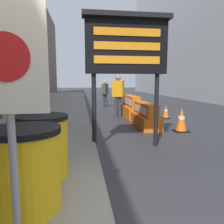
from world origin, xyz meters
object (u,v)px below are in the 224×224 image
object	(u,v)px
warning_sign	(7,80)
traffic_light_near_curb	(93,66)
jersey_barrier_orange_far	(146,117)
traffic_cone_mid	(181,120)
barrel_drum_foreground	(26,169)
pedestrian_worker	(118,92)
barrel_drum_middle	(42,146)
message_board	(126,47)
jersey_barrier_orange_near	(131,108)
pedestrian_passerby	(105,91)
traffic_cone_far	(134,103)
traffic_cone_near	(166,112)

from	to	relation	value
warning_sign	traffic_light_near_curb	world-z (taller)	traffic_light_near_curb
jersey_barrier_orange_far	traffic_cone_mid	world-z (taller)	jersey_barrier_orange_far
barrel_drum_foreground	pedestrian_worker	bearing A→B (deg)	72.90
jersey_barrier_orange_far	barrel_drum_foreground	bearing A→B (deg)	-120.05
barrel_drum_middle	message_board	distance (m)	2.88
jersey_barrier_orange_near	traffic_cone_mid	xyz separation A→B (m)	(0.90, -3.04, -0.05)
barrel_drum_middle	traffic_cone_mid	world-z (taller)	barrel_drum_middle
barrel_drum_foreground	pedestrian_passerby	world-z (taller)	pedestrian_passerby
traffic_cone_mid	traffic_cone_far	bearing A→B (deg)	91.36
warning_sign	pedestrian_worker	distance (m)	8.09
warning_sign	pedestrian_worker	bearing A→B (deg)	74.43
traffic_cone_mid	traffic_light_near_curb	size ratio (longest dim) A/B	0.22
jersey_barrier_orange_far	traffic_cone_far	bearing A→B (deg)	80.88
traffic_cone_far	pedestrian_passerby	size ratio (longest dim) A/B	0.43
warning_sign	pedestrian_worker	world-z (taller)	warning_sign
warning_sign	traffic_light_near_curb	distance (m)	12.99
traffic_cone_near	traffic_cone_mid	xyz separation A→B (m)	(-0.49, -2.46, 0.09)
pedestrian_worker	warning_sign	bearing A→B (deg)	-78.50
jersey_barrier_orange_near	traffic_cone_far	xyz separation A→B (m)	(0.77, 2.53, -0.07)
message_board	pedestrian_worker	bearing A→B (deg)	82.48
barrel_drum_middle	pedestrian_worker	size ratio (longest dim) A/B	0.49
jersey_barrier_orange_near	pedestrian_passerby	size ratio (longest dim) A/B	1.24
jersey_barrier_orange_near	traffic_light_near_curb	size ratio (longest dim) A/B	0.58
barrel_drum_foreground	barrel_drum_middle	size ratio (longest dim) A/B	1.00
jersey_barrier_orange_far	pedestrian_passerby	world-z (taller)	pedestrian_passerby
traffic_cone_far	barrel_drum_foreground	bearing A→B (deg)	-110.23
jersey_barrier_orange_far	traffic_cone_near	xyz separation A→B (m)	(1.39, 1.67, -0.08)
warning_sign	jersey_barrier_orange_near	distance (m)	8.08
jersey_barrier_orange_far	jersey_barrier_orange_near	bearing A→B (deg)	90.00
pedestrian_worker	message_board	bearing A→B (deg)	-70.45
warning_sign	jersey_barrier_orange_far	size ratio (longest dim) A/B	1.13
message_board	barrel_drum_foreground	bearing A→B (deg)	-121.94
traffic_cone_near	traffic_cone_far	size ratio (longest dim) A/B	0.82
traffic_cone_mid	traffic_light_near_curb	bearing A→B (deg)	104.86
jersey_barrier_orange_near	pedestrian_passerby	distance (m)	4.13
traffic_cone_near	traffic_cone_far	bearing A→B (deg)	101.39
traffic_cone_near	pedestrian_passerby	size ratio (longest dim) A/B	0.35
jersey_barrier_orange_far	jersey_barrier_orange_near	world-z (taller)	jersey_barrier_orange_near
traffic_cone_near	pedestrian_passerby	world-z (taller)	pedestrian_passerby
barrel_drum_foreground	jersey_barrier_orange_near	size ratio (longest dim) A/B	0.44
warning_sign	traffic_light_near_curb	bearing A→B (deg)	83.98
message_board	traffic_cone_far	xyz separation A→B (m)	(1.89, 6.92, -1.93)
jersey_barrier_orange_far	traffic_light_near_curb	distance (m)	8.00
traffic_cone_near	pedestrian_worker	bearing A→B (deg)	156.65
jersey_barrier_orange_near	pedestrian_worker	size ratio (longest dim) A/B	1.11
barrel_drum_middle	traffic_cone_far	bearing A→B (deg)	68.13
message_board	traffic_cone_far	world-z (taller)	message_board
jersey_barrier_orange_near	pedestrian_worker	world-z (taller)	pedestrian_worker
jersey_barrier_orange_near	traffic_light_near_curb	distance (m)	5.90
barrel_drum_foreground	traffic_cone_far	size ratio (longest dim) A/B	1.26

